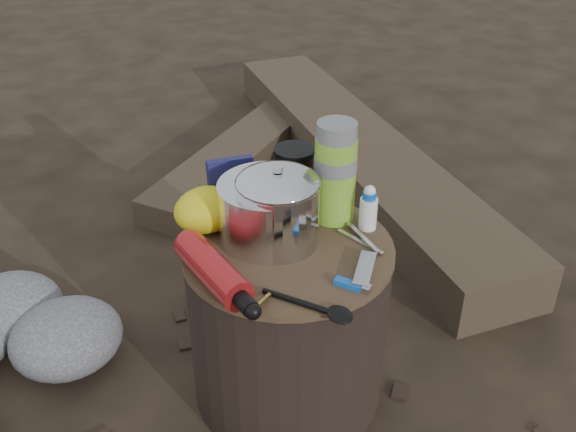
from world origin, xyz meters
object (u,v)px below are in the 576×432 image
log_main (358,155)px  fuel_bottle (213,270)px  thermos (335,173)px  travel_mug (294,176)px  camping_pot (278,207)px  stump (288,321)px

log_main → fuel_bottle: (-0.93, -0.83, 0.36)m
thermos → travel_mug: size_ratio=1.70×
fuel_bottle → thermos: size_ratio=1.17×
camping_pot → travel_mug: 0.17m
stump → travel_mug: bearing=56.2°
fuel_bottle → thermos: bearing=10.8°
stump → camping_pot: size_ratio=2.60×
stump → log_main: (0.75, 0.80, -0.13)m
camping_pot → fuel_bottle: size_ratio=0.64×
fuel_bottle → travel_mug: travel_mug is taller
log_main → thermos: thermos is taller
camping_pot → travel_mug: camping_pot is taller
thermos → travel_mug: thermos is taller
camping_pot → fuel_bottle: camping_pot is taller
thermos → fuel_bottle: bearing=-165.0°
stump → log_main: size_ratio=0.24×
fuel_bottle → thermos: 0.35m
stump → log_main: bearing=46.8°
stump → fuel_bottle: (-0.18, -0.04, 0.23)m
stump → camping_pot: 0.29m
camping_pot → travel_mug: bearing=48.9°
fuel_bottle → travel_mug: 0.35m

